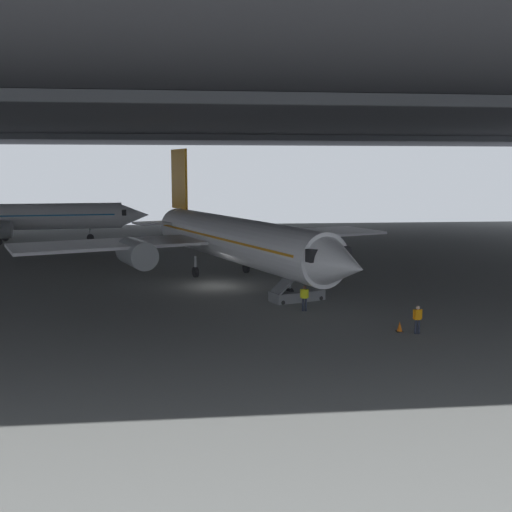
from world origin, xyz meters
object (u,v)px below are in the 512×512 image
object	(u,v)px
crew_worker_near_nose	(417,318)
crew_worker_by_stairs	(304,297)
boarding_stairs	(298,290)
airplane_main	(231,239)
traffic_cone_orange	(400,327)
airplane_distant	(16,217)

from	to	relation	value
crew_worker_near_nose	crew_worker_by_stairs	bearing A→B (deg)	131.28
crew_worker_near_nose	crew_worker_by_stairs	distance (m)	7.94
crew_worker_near_nose	boarding_stairs	bearing A→B (deg)	119.15
airplane_main	crew_worker_near_nose	xyz separation A→B (m)	(9.20, -18.09, -2.48)
boarding_stairs	crew_worker_by_stairs	world-z (taller)	boarding_stairs
boarding_stairs	crew_worker_near_nose	bearing A→B (deg)	-60.85
boarding_stairs	crew_worker_by_stairs	bearing A→B (deg)	-92.22
airplane_main	crew_worker_near_nose	size ratio (longest dim) A/B	21.28
boarding_stairs	traffic_cone_orange	bearing A→B (deg)	-63.67
traffic_cone_orange	boarding_stairs	bearing A→B (deg)	116.33
crew_worker_by_stairs	traffic_cone_orange	xyz separation A→B (m)	(4.41, -5.46, -0.66)
boarding_stairs	airplane_main	bearing A→B (deg)	114.63
airplane_main	traffic_cone_orange	distance (m)	19.72
crew_worker_by_stairs	crew_worker_near_nose	bearing A→B (deg)	-48.72
boarding_stairs	crew_worker_near_nose	size ratio (longest dim) A/B	2.87
airplane_distant	traffic_cone_orange	size ratio (longest dim) A/B	53.82
airplane_main	crew_worker_by_stairs	world-z (taller)	airplane_main
boarding_stairs	traffic_cone_orange	xyz separation A→B (m)	(4.29, -8.67, -0.43)
airplane_distant	traffic_cone_orange	bearing A→B (deg)	-53.68
crew_worker_by_stairs	traffic_cone_orange	size ratio (longest dim) A/B	2.79
traffic_cone_orange	airplane_distant	bearing A→B (deg)	126.32
crew_worker_near_nose	airplane_distant	distance (m)	57.48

